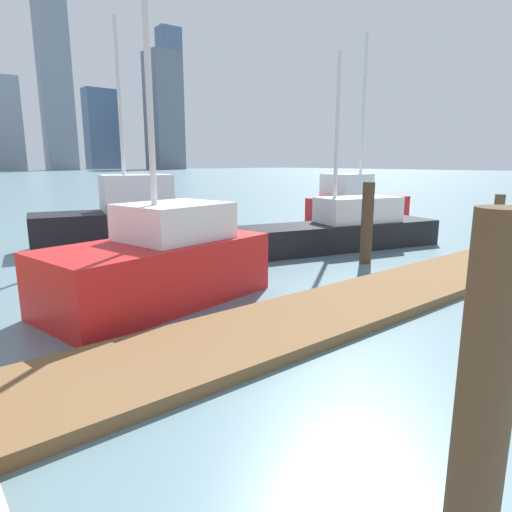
{
  "coord_description": "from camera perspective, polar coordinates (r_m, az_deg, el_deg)",
  "views": [
    {
      "loc": [
        -3.3,
        2.97,
        2.73
      ],
      "look_at": [
        1.55,
        8.96,
        1.1
      ],
      "focal_mm": 31.15,
      "sensor_mm": 36.0,
      "label": 1
    }
  ],
  "objects": [
    {
      "name": "dock_piling_4",
      "position": [
        12.45,
        14.07,
        4.1
      ],
      "size": [
        0.32,
        0.32,
        2.21
      ],
      "primitive_type": "cylinder",
      "color": "#473826",
      "rests_on": "ground_plane"
    },
    {
      "name": "moored_boat_4",
      "position": [
        8.93,
        -12.17,
        -0.84
      ],
      "size": [
        4.73,
        2.87,
        6.84
      ],
      "color": "red",
      "rests_on": "ground_plane"
    },
    {
      "name": "moored_boat_1",
      "position": [
        14.49,
        10.58,
        3.33
      ],
      "size": [
        7.54,
        3.39,
        5.97
      ],
      "color": "black",
      "rests_on": "ground_plane"
    },
    {
      "name": "floating_dock",
      "position": [
        8.94,
        13.64,
        -5.58
      ],
      "size": [
        14.08,
        2.0,
        0.18
      ],
      "primitive_type": "cube",
      "color": "brown",
      "rests_on": "ground_plane"
    },
    {
      "name": "skyline_tower_5",
      "position": [
        188.76,
        -19.12,
        15.08
      ],
      "size": [
        12.73,
        6.81,
        30.08
      ],
      "primitive_type": "cube",
      "rotation": [
        0.0,
        0.0,
        0.03
      ],
      "color": "slate",
      "rests_on": "ground_plane"
    },
    {
      "name": "dock_piling_0",
      "position": [
        11.79,
        -17.67,
        2.21
      ],
      "size": [
        0.31,
        0.31,
        1.7
      ],
      "primitive_type": "cylinder",
      "color": "brown",
      "rests_on": "ground_plane"
    },
    {
      "name": "moored_boat_5",
      "position": [
        15.29,
        -15.97,
        4.5
      ],
      "size": [
        6.09,
        3.03,
        7.08
      ],
      "color": "black",
      "rests_on": "ground_plane"
    },
    {
      "name": "skyline_tower_7",
      "position": [
        201.31,
        -10.89,
        19.06
      ],
      "size": [
        9.26,
        7.61,
        56.56
      ],
      "primitive_type": "cube",
      "rotation": [
        0.0,
        0.0,
        -0.05
      ],
      "color": "slate",
      "rests_on": "ground_plane"
    },
    {
      "name": "dock_piling_2",
      "position": [
        18.79,
        28.66,
        4.57
      ],
      "size": [
        0.36,
        0.36,
        1.57
      ],
      "primitive_type": "cylinder",
      "color": "brown",
      "rests_on": "ground_plane"
    },
    {
      "name": "dock_piling_5",
      "position": [
        2.81,
        26.66,
        -20.99
      ],
      "size": [
        0.28,
        0.28,
        2.53
      ],
      "primitive_type": "cylinder",
      "color": "brown",
      "rests_on": "ground_plane"
    },
    {
      "name": "skyline_tower_6",
      "position": [
        177.44,
        -11.73,
        17.65
      ],
      "size": [
        12.09,
        10.97,
        42.01
      ],
      "primitive_type": "cube",
      "rotation": [
        0.0,
        0.0,
        0.06
      ],
      "color": "slate",
      "rests_on": "ground_plane"
    },
    {
      "name": "skyline_tower_4",
      "position": [
        171.27,
        -24.69,
        22.91
      ],
      "size": [
        9.22,
        7.48,
        76.45
      ],
      "primitive_type": "cube",
      "rotation": [
        0.0,
        0.0,
        0.0
      ],
      "color": "gray",
      "rests_on": "ground_plane"
    },
    {
      "name": "moored_boat_3",
      "position": [
        21.57,
        12.73,
        6.62
      ],
      "size": [
        5.1,
        2.35,
        8.29
      ],
      "color": "red",
      "rests_on": "ground_plane"
    },
    {
      "name": "ground_plane",
      "position": [
        17.56,
        -27.67,
        1.64
      ],
      "size": [
        300.0,
        300.0,
        0.0
      ],
      "primitive_type": "plane",
      "color": "slate"
    }
  ]
}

